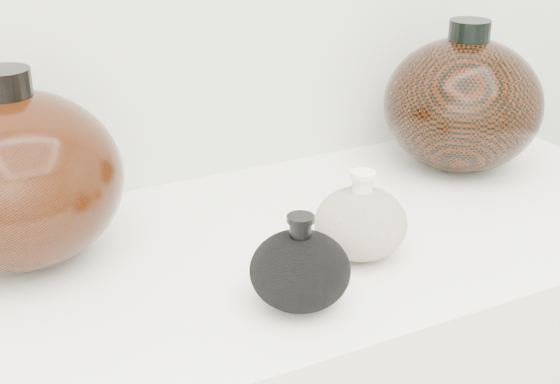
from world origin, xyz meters
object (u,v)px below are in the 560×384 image
black_gourd_vase (300,270)px  right_round_pot (462,104)px  left_round_pot (17,179)px  cream_gourd_vase (361,222)px

black_gourd_vase → right_round_pot: size_ratio=0.48×
black_gourd_vase → right_round_pot: (0.42, 0.25, 0.06)m
left_round_pot → right_round_pot: bearing=-0.1°
left_round_pot → right_round_pot: 0.67m
black_gourd_vase → left_round_pot: 0.36m
cream_gourd_vase → right_round_pot: (0.30, 0.18, 0.06)m
cream_gourd_vase → right_round_pot: bearing=31.0°
left_round_pot → black_gourd_vase: bearing=-45.0°
black_gourd_vase → left_round_pot: left_round_pot is taller
black_gourd_vase → cream_gourd_vase: size_ratio=0.90×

